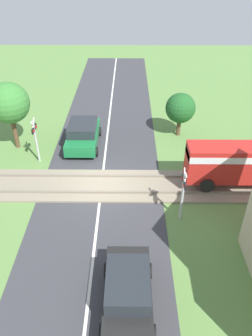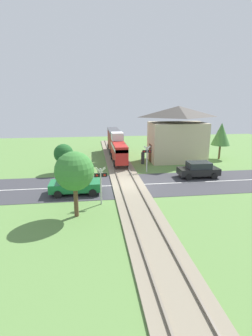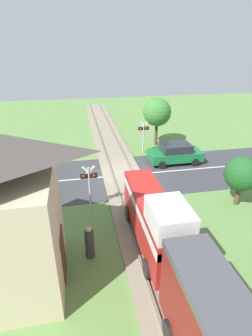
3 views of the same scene
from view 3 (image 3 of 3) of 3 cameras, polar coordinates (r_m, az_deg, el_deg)
name	(u,v)px [view 3 (image 3 of 3)]	position (r m, az deg, el deg)	size (l,w,h in m)	color
ground_plane	(122,176)	(18.49, -0.78, -1.65)	(60.00, 60.00, 0.00)	#5B8442
road_surface	(122,175)	(18.48, -0.78, -1.62)	(48.00, 6.40, 0.02)	#38383D
track_bed	(122,175)	(18.46, -0.78, -1.46)	(2.80, 48.00, 0.24)	gray
train	(183,274)	(9.03, 12.21, -21.62)	(1.58, 12.23, 3.18)	red
car_near_crossing	(175,153)	(20.54, 10.61, 3.25)	(4.03, 2.03, 1.57)	#197038
car_far_side	(12,185)	(17.12, -23.53, -3.33)	(3.82, 1.82, 1.50)	black
crossing_signal_west_approach	(143,133)	(21.83, 3.82, 7.64)	(0.90, 0.18, 2.75)	#B7B7B7
crossing_signal_east_approach	(89,182)	(14.00, -7.98, -3.08)	(0.90, 0.18, 2.75)	#B7B7B7
pedestrian_by_station	(90,243)	(11.69, -7.93, -15.90)	(0.39, 0.39, 1.58)	#333338
tree_roadside_hedge	(242,174)	(15.74, 23.94, -1.16)	(1.95, 1.95, 2.93)	brown
tree_beyond_track	(157,113)	(23.60, 6.80, 11.91)	(2.45, 2.45, 4.23)	brown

